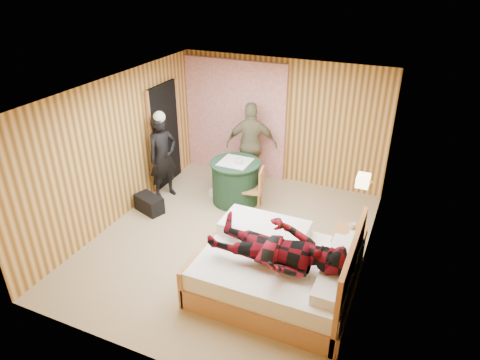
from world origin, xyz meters
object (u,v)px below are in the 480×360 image
at_px(nightstand, 347,249).
at_px(man_at_table, 251,145).
at_px(woman_standing, 163,157).
at_px(man_on_bed, 278,240).
at_px(round_table, 235,182).
at_px(chair_far, 249,160).
at_px(bed, 279,271).
at_px(duffel_bag, 149,204).
at_px(chair_near, 256,186).
at_px(wall_lamp, 363,181).

xyz_separation_m(nightstand, man_at_table, (-2.33, 1.90, 0.56)).
bearing_deg(nightstand, woman_standing, 168.06).
bearing_deg(man_on_bed, round_table, 125.24).
relative_size(chair_far, man_on_bed, 0.53).
relative_size(man_at_table, man_on_bed, 0.97).
bearing_deg(bed, man_at_table, 119.11).
xyz_separation_m(bed, man_at_table, (-1.57, 2.82, 0.53)).
bearing_deg(man_at_table, duffel_bag, 35.01).
bearing_deg(chair_far, man_on_bed, -74.43).
bearing_deg(round_table, nightstand, -25.65).
height_order(duffel_bag, man_on_bed, man_on_bed).
height_order(duffel_bag, woman_standing, woman_standing).
height_order(bed, woman_standing, woman_standing).
height_order(chair_far, duffel_bag, chair_far).
distance_m(bed, man_on_bed, 0.71).
bearing_deg(chair_near, duffel_bag, -74.44).
xyz_separation_m(duffel_bag, man_on_bed, (2.89, -1.28, 0.85)).
distance_m(chair_near, man_on_bed, 2.49).
xyz_separation_m(bed, chair_near, (-1.11, 1.92, 0.14)).
xyz_separation_m(bed, nightstand, (0.76, 0.92, -0.02)).
bearing_deg(wall_lamp, chair_far, 147.86).
relative_size(wall_lamp, nightstand, 0.42).
xyz_separation_m(chair_far, woman_standing, (-1.32, -1.08, 0.28)).
distance_m(nightstand, man_on_bed, 1.53).
bearing_deg(nightstand, bed, -129.70).
xyz_separation_m(wall_lamp, chair_near, (-1.91, 0.66, -0.82)).
bearing_deg(chair_near, man_on_bed, 17.09).
relative_size(nightstand, round_table, 0.65).
xyz_separation_m(bed, duffel_bag, (-2.86, 1.05, -0.18)).
bearing_deg(chair_near, round_table, -114.31).
bearing_deg(bed, woman_standing, 149.84).
height_order(chair_near, man_on_bed, man_on_bed).
distance_m(nightstand, chair_far, 3.00).
distance_m(bed, nightstand, 1.19).
distance_m(round_table, chair_far, 0.74).
height_order(wall_lamp, chair_near, wall_lamp).
bearing_deg(bed, nightstand, 50.30).
distance_m(wall_lamp, nightstand, 1.05).
height_order(wall_lamp, chair_far, wall_lamp).
bearing_deg(duffel_bag, chair_far, 72.66).
distance_m(nightstand, man_at_table, 3.06).
bearing_deg(chair_far, round_table, -101.37).
xyz_separation_m(round_table, chair_far, (-0.02, 0.73, 0.12)).
bearing_deg(duffel_bag, man_on_bed, -4.64).
bearing_deg(wall_lamp, round_table, 162.06).
distance_m(round_table, man_on_bed, 2.83).
xyz_separation_m(woman_standing, man_on_bed, (2.94, -1.92, 0.18)).
relative_size(wall_lamp, chair_near, 0.32).
bearing_deg(wall_lamp, man_on_bed, -117.35).
distance_m(nightstand, round_table, 2.59).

